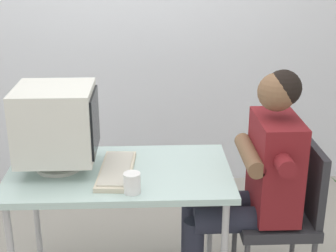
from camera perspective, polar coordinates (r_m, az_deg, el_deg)
name	(u,v)px	position (r m, az deg, el deg)	size (l,w,h in m)	color
desk	(120,180)	(2.70, -5.55, -6.24)	(1.19, 0.68, 0.73)	#B7B7BC
crt_monitor	(56,123)	(2.65, -12.68, 0.29)	(0.41, 0.38, 0.45)	silver
keyboard	(116,170)	(2.64, -5.94, -5.06)	(0.20, 0.47, 0.03)	beige
office_chair	(286,209)	(2.84, 13.40, -9.27)	(0.42, 0.42, 0.87)	#4C4C51
person_seated	(254,177)	(2.70, 9.82, -5.80)	(0.72, 0.60, 1.28)	maroon
desk_mug	(132,183)	(2.42, -4.14, -6.50)	(0.08, 0.09, 0.10)	white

